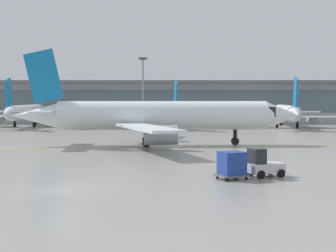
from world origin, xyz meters
name	(u,v)px	position (x,y,z in m)	size (l,w,h in m)	color
ground_plane	(65,189)	(0.00, 0.00, 0.00)	(400.00, 400.00, 0.00)	gray
taxiway_centreline_stripe	(165,147)	(5.98, 28.23, 0.00)	(110.00, 0.36, 0.01)	yellow
terminal_concourse	(142,101)	(0.00, 89.60, 4.92)	(166.96, 11.00, 9.60)	#B2B7BC
gate_airplane_1	(28,112)	(-21.59, 70.88, 2.80)	(26.21, 28.07, 9.33)	white
gate_airplane_2	(172,114)	(6.97, 69.06, 2.59)	(24.16, 26.10, 8.64)	silver
gate_airplane_3	(288,113)	(29.35, 67.89, 2.80)	(26.11, 28.19, 9.33)	white
taxiing_regional_jet	(161,117)	(5.53, 30.20, 3.46)	(34.81, 32.35, 11.53)	white
baggage_tug	(265,165)	(13.41, 4.99, 0.89)	(2.94, 2.40, 2.10)	silver
cargo_dolly_lead	(234,164)	(11.04, 3.96, 1.05)	(2.56, 2.31, 1.94)	#595B60
apron_light_mast_1	(145,88)	(1.13, 81.01, 7.91)	(1.80, 0.36, 14.43)	gray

